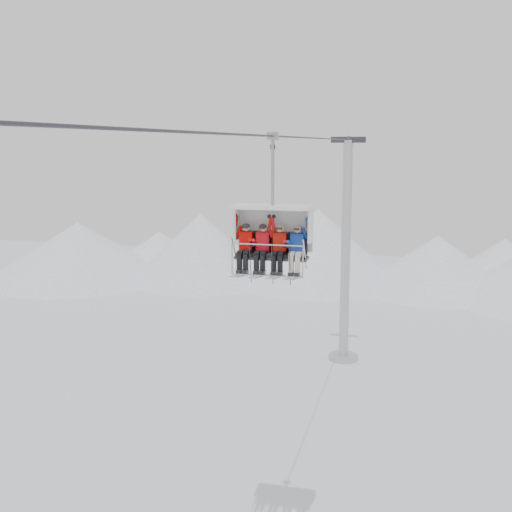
% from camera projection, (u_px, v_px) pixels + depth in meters
% --- Properties ---
extents(ridgeline, '(72.00, 21.00, 7.00)m').
position_uv_depth(ridgeline, '(351.00, 257.00, 58.43)').
color(ridgeline, white).
rests_on(ridgeline, ground).
extents(lift_tower_right, '(2.00, 1.80, 13.48)m').
position_uv_depth(lift_tower_right, '(345.00, 267.00, 38.39)').
color(lift_tower_right, '#ABADB2').
rests_on(lift_tower_right, ground).
extents(haul_cable, '(0.06, 50.00, 0.06)m').
position_uv_depth(haul_cable, '(256.00, 135.00, 16.07)').
color(haul_cable, '#323237').
rests_on(haul_cable, lift_tower_left).
extents(chairlift_carrier, '(2.22, 1.17, 3.98)m').
position_uv_depth(chairlift_carrier, '(273.00, 230.00, 18.49)').
color(chairlift_carrier, black).
rests_on(chairlift_carrier, haul_cable).
extents(skier_far_left, '(0.38, 1.69, 1.53)m').
position_uv_depth(skier_far_left, '(245.00, 246.00, 18.46)').
color(skier_far_left, '#C40A03').
rests_on(skier_far_left, chairlift_carrier).
extents(skier_center_left, '(0.38, 1.69, 1.53)m').
position_uv_depth(skier_center_left, '(262.00, 247.00, 18.34)').
color(skier_center_left, red).
rests_on(skier_center_left, chairlift_carrier).
extents(skier_center_right, '(0.38, 1.69, 1.53)m').
position_uv_depth(skier_center_right, '(279.00, 247.00, 18.22)').
color(skier_center_right, '#AC1208').
rests_on(skier_center_right, chairlift_carrier).
extents(skier_far_right, '(0.38, 1.69, 1.53)m').
position_uv_depth(skier_far_right, '(296.00, 248.00, 18.10)').
color(skier_far_right, navy).
rests_on(skier_far_right, chairlift_carrier).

